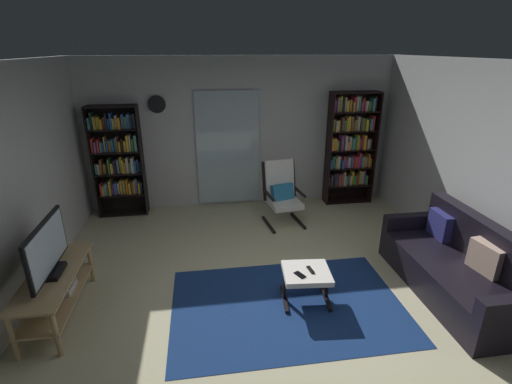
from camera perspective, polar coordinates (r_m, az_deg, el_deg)
ground_plane at (r=4.53m, az=2.06°, el=-15.69°), size 7.02×7.02×0.00m
wall_back at (r=6.65m, az=-2.33°, el=8.89°), size 5.60×0.06×2.60m
wall_right at (r=5.11m, az=33.58°, el=1.44°), size 0.06×6.00×2.60m
glass_door_panel at (r=6.62m, az=-4.28°, el=6.57°), size 1.10×0.01×2.00m
area_rug at (r=4.42m, az=4.82°, el=-16.81°), size 2.58×1.70×0.01m
tv_stand at (r=4.61m, az=-28.19°, el=-12.69°), size 0.47×1.32×0.52m
television at (r=4.38m, az=-29.24°, el=-7.80°), size 0.20×0.95×0.58m
bookshelf_near_tv at (r=6.64m, az=-20.31°, el=4.86°), size 0.80×0.30×1.87m
bookshelf_near_sofa at (r=6.96m, az=14.18°, el=6.91°), size 0.86×0.30×2.02m
leather_sofa at (r=5.03m, az=28.50°, el=-10.23°), size 0.84×1.96×0.88m
lounge_armchair at (r=6.08m, az=3.97°, el=0.12°), size 0.65×0.72×1.02m
ottoman at (r=4.34m, az=7.70°, el=-12.59°), size 0.56×0.52×0.39m
tv_remote at (r=4.31m, az=8.33°, el=-11.67°), size 0.06×0.15×0.02m
cell_phone at (r=4.22m, az=6.70°, el=-12.45°), size 0.12×0.16×0.01m
wall_clock at (r=6.48m, az=-14.91°, el=12.83°), size 0.29×0.03×0.29m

